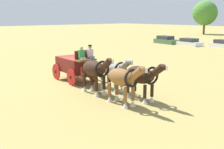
# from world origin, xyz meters

# --- Properties ---
(ground_plane) EXTENTS (220.00, 220.00, 0.00)m
(ground_plane) POSITION_xyz_m (0.00, 0.00, 0.00)
(ground_plane) COLOR #9E8C4C
(show_wagon) EXTENTS (5.80, 2.06, 2.67)m
(show_wagon) POSITION_xyz_m (0.17, -0.01, 1.14)
(show_wagon) COLOR maroon
(show_wagon) RESTS_ON ground
(draft_horse_rear_near) EXTENTS (3.06, 1.05, 2.14)m
(draft_horse_rear_near) POSITION_xyz_m (3.83, 0.32, 1.28)
(draft_horse_rear_near) COLOR #9E998E
(draft_horse_rear_near) RESTS_ON ground
(draft_horse_rear_off) EXTENTS (2.99, 1.11, 2.31)m
(draft_horse_rear_off) POSITION_xyz_m (3.70, -0.97, 1.43)
(draft_horse_rear_off) COLOR #331E14
(draft_horse_rear_off) RESTS_ON ground
(draft_horse_lead_near) EXTENTS (3.05, 1.11, 2.22)m
(draft_horse_lead_near) POSITION_xyz_m (6.41, 0.10, 1.35)
(draft_horse_lead_near) COLOR #331E14
(draft_horse_lead_near) RESTS_ON ground
(draft_horse_lead_off) EXTENTS (2.98, 1.07, 2.25)m
(draft_horse_lead_off) POSITION_xyz_m (6.30, -1.19, 1.37)
(draft_horse_lead_off) COLOR brown
(draft_horse_lead_off) RESTS_ON ground
(parked_vehicle_a) EXTENTS (4.47, 2.33, 1.27)m
(parked_vehicle_a) POSITION_xyz_m (-13.01, 26.84, 0.55)
(parked_vehicle_a) COLOR #477047
(parked_vehicle_a) RESTS_ON ground
(parked_vehicle_b) EXTENTS (4.10, 2.45, 1.13)m
(parked_vehicle_b) POSITION_xyz_m (-8.51, 26.96, 0.49)
(parked_vehicle_b) COLOR white
(parked_vehicle_b) RESTS_ON ground
(tree_a) EXTENTS (6.09, 6.09, 8.28)m
(tree_a) POSITION_xyz_m (-22.25, 53.71, 5.22)
(tree_a) COLOR brown
(tree_a) RESTS_ON ground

